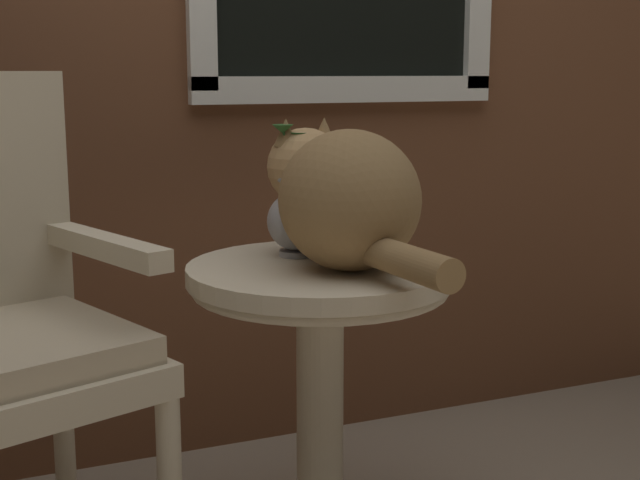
# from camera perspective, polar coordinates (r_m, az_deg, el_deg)

# --- Properties ---
(wicker_side_table) EXTENTS (0.53, 0.53, 0.64)m
(wicker_side_table) POSITION_cam_1_polar(r_m,az_deg,el_deg) (1.83, 0.00, -8.09)
(wicker_side_table) COLOR beige
(wicker_side_table) RESTS_ON ground_plane
(cat) EXTENTS (0.30, 0.60, 0.28)m
(cat) POSITION_cam_1_polar(r_m,az_deg,el_deg) (1.73, 1.50, 2.85)
(cat) COLOR olive
(cat) RESTS_ON wicker_side_table
(pewter_vase_with_ivy) EXTENTS (0.12, 0.12, 0.27)m
(pewter_vase_with_ivy) POSITION_cam_1_polar(r_m,az_deg,el_deg) (1.84, -1.53, 1.64)
(pewter_vase_with_ivy) COLOR #99999E
(pewter_vase_with_ivy) RESTS_ON wicker_side_table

